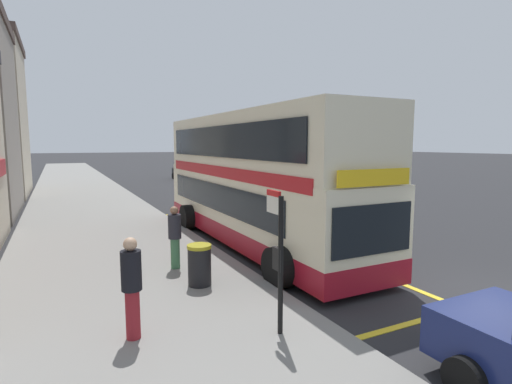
{
  "coord_description": "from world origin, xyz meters",
  "views": [
    {
      "loc": [
        -8.43,
        -4.84,
        3.42
      ],
      "look_at": [
        -2.79,
        6.38,
        1.9
      ],
      "focal_mm": 27.85,
      "sensor_mm": 36.0,
      "label": 1
    }
  ],
  "objects_px": {
    "litter_bin": "(200,265)",
    "double_decker_bus": "(254,184)",
    "pedestrian_further_back": "(175,235)",
    "bus_stop_sign": "(278,249)",
    "pedestrian_waiting_near_sign": "(132,284)",
    "parked_car_black_behind": "(186,171)"
  },
  "relations": [
    {
      "from": "parked_car_black_behind",
      "to": "litter_bin",
      "type": "relative_size",
      "value": 4.37
    },
    {
      "from": "double_decker_bus",
      "to": "bus_stop_sign",
      "type": "relative_size",
      "value": 4.63
    },
    {
      "from": "bus_stop_sign",
      "to": "litter_bin",
      "type": "height_order",
      "value": "bus_stop_sign"
    },
    {
      "from": "double_decker_bus",
      "to": "parked_car_black_behind",
      "type": "distance_m",
      "value": 25.89
    },
    {
      "from": "litter_bin",
      "to": "pedestrian_waiting_near_sign",
      "type": "bearing_deg",
      "value": -133.28
    },
    {
      "from": "pedestrian_further_back",
      "to": "parked_car_black_behind",
      "type": "bearing_deg",
      "value": 72.6
    },
    {
      "from": "bus_stop_sign",
      "to": "pedestrian_waiting_near_sign",
      "type": "height_order",
      "value": "bus_stop_sign"
    },
    {
      "from": "double_decker_bus",
      "to": "bus_stop_sign",
      "type": "distance_m",
      "value": 6.82
    },
    {
      "from": "pedestrian_waiting_near_sign",
      "to": "parked_car_black_behind",
      "type": "bearing_deg",
      "value": 71.61
    },
    {
      "from": "double_decker_bus",
      "to": "pedestrian_waiting_near_sign",
      "type": "xyz_separation_m",
      "value": [
        -4.96,
        -5.4,
        -0.97
      ]
    },
    {
      "from": "pedestrian_further_back",
      "to": "litter_bin",
      "type": "height_order",
      "value": "pedestrian_further_back"
    },
    {
      "from": "double_decker_bus",
      "to": "bus_stop_sign",
      "type": "height_order",
      "value": "double_decker_bus"
    },
    {
      "from": "bus_stop_sign",
      "to": "pedestrian_further_back",
      "type": "relative_size",
      "value": 1.49
    },
    {
      "from": "pedestrian_waiting_near_sign",
      "to": "pedestrian_further_back",
      "type": "xyz_separation_m",
      "value": [
        1.67,
        3.45,
        -0.05
      ]
    },
    {
      "from": "pedestrian_waiting_near_sign",
      "to": "pedestrian_further_back",
      "type": "distance_m",
      "value": 3.83
    },
    {
      "from": "parked_car_black_behind",
      "to": "pedestrian_waiting_near_sign",
      "type": "distance_m",
      "value": 32.37
    },
    {
      "from": "pedestrian_waiting_near_sign",
      "to": "litter_bin",
      "type": "bearing_deg",
      "value": 46.72
    },
    {
      "from": "pedestrian_further_back",
      "to": "litter_bin",
      "type": "bearing_deg",
      "value": -83.58
    },
    {
      "from": "bus_stop_sign",
      "to": "pedestrian_waiting_near_sign",
      "type": "bearing_deg",
      "value": 159.15
    },
    {
      "from": "parked_car_black_behind",
      "to": "pedestrian_further_back",
      "type": "height_order",
      "value": "pedestrian_further_back"
    },
    {
      "from": "pedestrian_further_back",
      "to": "litter_bin",
      "type": "distance_m",
      "value": 1.56
    },
    {
      "from": "litter_bin",
      "to": "double_decker_bus",
      "type": "bearing_deg",
      "value": 47.84
    }
  ]
}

